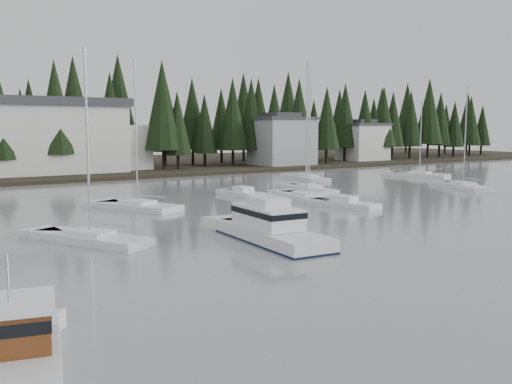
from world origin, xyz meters
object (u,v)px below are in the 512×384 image
sailboat_1 (307,179)px  sailboat_8 (138,208)px  sailboat_7 (463,188)px  runabout_4 (243,195)px  sailboat_3 (306,199)px  sailboat_4 (309,190)px  house_east_b (363,141)px  sailboat_0 (419,176)px  harbor_inn (52,137)px  cabin_cruiser_center (270,231)px  runabout_1 (344,205)px  house_east_a (282,140)px  sailboat_9 (91,241)px  lobster_boat_brown (6,374)px

sailboat_1 → sailboat_8: bearing=128.8°
sailboat_7 → runabout_4: (-25.69, 8.15, 0.06)m
sailboat_3 → sailboat_4: 7.92m
house_east_b → runabout_4: 61.73m
sailboat_0 → harbor_inn: bearing=36.2°
sailboat_0 → sailboat_8: size_ratio=0.85×
cabin_cruiser_center → harbor_inn: bearing=3.4°
sailboat_8 → sailboat_0: bearing=-104.7°
runabout_4 → sailboat_4: bearing=-96.0°
cabin_cruiser_center → runabout_1: cabin_cruiser_center is taller
house_east_a → sailboat_4: sailboat_4 is taller
sailboat_0 → sailboat_1: 17.56m
sailboat_4 → runabout_1: 12.65m
sailboat_7 → sailboat_4: bearing=87.1°
house_east_a → sailboat_9: 68.87m
runabout_1 → sailboat_4: bearing=-37.7°
sailboat_1 → runabout_1: sailboat_1 is taller
harbor_inn → sailboat_0: size_ratio=2.55×
harbor_inn → sailboat_0: (43.98, -31.11, -5.72)m
sailboat_7 → runabout_4: 26.95m
sailboat_0 → sailboat_7: size_ratio=0.92×
sailboat_3 → sailboat_4: (5.28, 5.91, 0.01)m
house_east_a → house_east_b: house_east_a is taller
lobster_boat_brown → sailboat_3: sailboat_3 is taller
harbor_inn → runabout_4: (9.76, -36.55, -5.64)m
house_east_b → lobster_boat_brown: house_east_b is taller
house_east_b → runabout_4: (-51.20, -34.21, -4.27)m
sailboat_3 → runabout_1: sailboat_3 is taller
cabin_cruiser_center → runabout_1: (14.74, 9.09, -0.51)m
house_east_a → lobster_boat_brown: bearing=-131.8°
harbor_inn → sailboat_7: bearing=-51.6°
house_east_b → sailboat_1: sailboat_1 is taller
cabin_cruiser_center → sailboat_1: size_ratio=0.92×
sailboat_4 → sailboat_8: (-21.49, -2.35, -0.01)m
sailboat_4 → harbor_inn: bearing=37.1°
runabout_1 → cabin_cruiser_center: bearing=109.2°
sailboat_3 → runabout_1: 5.54m
harbor_inn → runabout_4: harbor_inn is taller
harbor_inn → sailboat_8: sailboat_8 is taller
house_east_a → cabin_cruiser_center: house_east_a is taller
sailboat_3 → runabout_4: (-3.40, 6.20, 0.05)m
lobster_boat_brown → sailboat_3: size_ratio=0.62×
sailboat_1 → sailboat_7: size_ratio=0.88×
runabout_1 → runabout_4: bearing=3.2°
cabin_cruiser_center → sailboat_8: (-1.35, 18.18, -0.57)m
house_east_b → sailboat_3: size_ratio=0.68×
harbor_inn → lobster_boat_brown: (-19.68, -69.97, -5.31)m
sailboat_9 → sailboat_4: bearing=-90.2°
lobster_boat_brown → sailboat_7: bearing=-51.2°
house_east_a → sailboat_3: 46.52m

